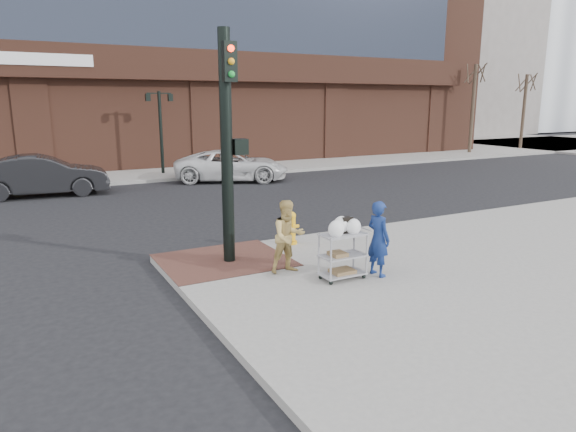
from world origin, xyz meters
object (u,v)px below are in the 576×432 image
minivan_white (232,166)px  utility_cart (343,251)px  traffic_signal_pole (228,141)px  pedestrian_tan (288,237)px  woman_blue (378,239)px  lamp_post (161,123)px  sedan_dark (42,176)px  fire_hydrant (292,227)px

minivan_white → utility_cart: 14.59m
traffic_signal_pole → pedestrian_tan: size_ratio=3.25×
pedestrian_tan → utility_cart: pedestrian_tan is taller
woman_blue → minivan_white: 14.58m
lamp_post → minivan_white: bearing=-53.0°
woman_blue → utility_cart: (-0.76, 0.15, -0.21)m
pedestrian_tan → lamp_post: bearing=85.4°
sedan_dark → utility_cart: sedan_dark is taller
pedestrian_tan → fire_hydrant: pedestrian_tan is taller
fire_hydrant → traffic_signal_pole: bearing=-162.2°
utility_cart → pedestrian_tan: bearing=130.6°
woman_blue → minivan_white: (2.59, 14.35, -0.20)m
traffic_signal_pole → sedan_dark: bearing=105.0°
woman_blue → sedan_dark: size_ratio=0.32×
minivan_white → utility_cart: bearing=-168.4°
lamp_post → sedan_dark: (-5.65, -3.37, -1.81)m
sedan_dark → utility_cart: size_ratio=3.88×
lamp_post → fire_hydrant: 14.77m
traffic_signal_pole → fire_hydrant: (1.89, 0.61, -2.26)m
traffic_signal_pole → fire_hydrant: size_ratio=6.01×
sedan_dark → minivan_white: (8.07, 0.16, -0.08)m
pedestrian_tan → utility_cart: 1.19m
lamp_post → pedestrian_tan: lamp_post is taller
fire_hydrant → minivan_white: bearing=75.2°
lamp_post → woman_blue: size_ratio=2.56×
lamp_post → pedestrian_tan: bearing=-95.9°
lamp_post → utility_cart: bearing=-93.1°
utility_cart → woman_blue: bearing=-11.2°
woman_blue → utility_cart: woman_blue is taller
sedan_dark → minivan_white: sedan_dark is taller
sedan_dark → pedestrian_tan: bearing=-158.7°
fire_hydrant → utility_cart: bearing=-97.1°
woman_blue → sedan_dark: woman_blue is taller
pedestrian_tan → fire_hydrant: bearing=60.8°
traffic_signal_pole → utility_cart: 3.40m
pedestrian_tan → utility_cart: size_ratio=1.21×
sedan_dark → fire_hydrant: (5.06, -11.26, -0.24)m
traffic_signal_pole → fire_hydrant: bearing=17.8°
pedestrian_tan → fire_hydrant: (1.11, 1.89, -0.34)m
fire_hydrant → woman_blue: bearing=-81.9°
woman_blue → minivan_white: woman_blue is taller
lamp_post → utility_cart: size_ratio=3.14×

